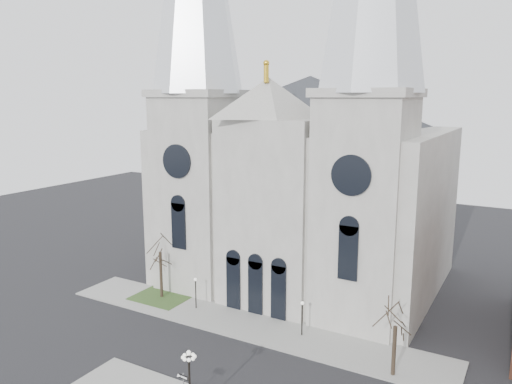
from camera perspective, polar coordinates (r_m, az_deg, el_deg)
The scene contains 10 objects.
ground at distance 42.13m, azimuth -9.76°, elevation -20.28°, with size 160.00×160.00×0.00m, color black.
sidewalk_far at distance 49.98m, azimuth -1.48°, elevation -14.75°, with size 40.00×6.00×0.14m, color gray.
grass_patch at distance 56.67m, azimuth -10.71°, elevation -11.73°, with size 6.00×5.00×0.18m, color #334C20.
cathedral at distance 55.64m, azimuth 4.81°, elevation 7.53°, with size 33.00×26.66×54.00m.
tree_left at distance 54.81m, azimuth -10.91°, elevation -6.41°, with size 3.20×3.20×7.50m.
tree_right at distance 41.24m, azimuth 15.66°, elevation -14.24°, with size 3.20×3.20×6.00m.
ped_lamp_left at distance 52.55m, azimuth -6.92°, elevation -10.82°, with size 0.32×0.32×3.26m.
ped_lamp_right at distance 46.90m, azimuth 5.30°, elevation -13.55°, with size 0.32×0.32×3.26m.
globe_lamp at distance 36.16m, azimuth -7.63°, elevation -20.01°, with size 1.15×1.15×4.84m.
one_way_sign at distance 38.28m, azimuth -8.28°, elevation -20.78°, with size 1.00×0.10×2.27m.
Camera 1 is at (23.40, -27.52, 21.69)m, focal length 35.00 mm.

